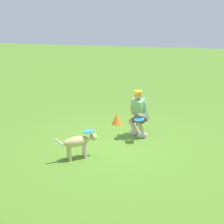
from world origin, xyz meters
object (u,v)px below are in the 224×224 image
dog (79,142)px  person (139,112)px  training_cone (117,119)px  frisbee_flying (89,131)px  frisbee_held (139,120)px

dog → person: bearing=17.1°
person → training_cone: size_ratio=3.82×
dog → frisbee_flying: frisbee_flying is taller
frisbee_flying → training_cone: size_ratio=0.75×
frisbee_held → frisbee_flying: bearing=52.1°
dog → training_cone: bearing=43.3°
frisbee_flying → training_cone: 2.34m
person → frisbee_flying: 1.79m
frisbee_held → dog: bearing=50.4°
person → frisbee_held: person is taller
dog → frisbee_held: size_ratio=3.13×
person → frisbee_flying: size_ratio=5.07×
dog → frisbee_flying: size_ratio=3.19×
frisbee_held → person: bearing=-75.9°
training_cone → dog: bearing=85.4°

